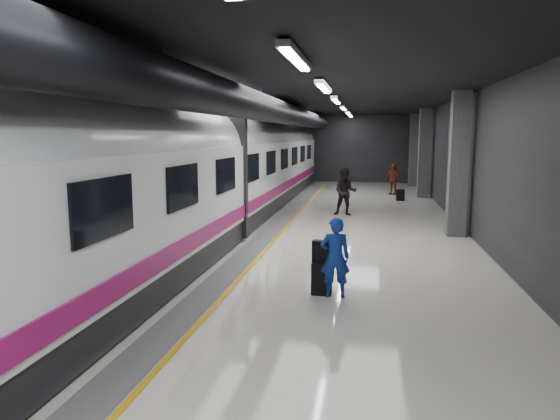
{
  "coord_description": "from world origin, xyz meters",
  "views": [
    {
      "loc": [
        1.81,
        -14.28,
        3.15
      ],
      "look_at": [
        -0.28,
        -2.57,
        1.36
      ],
      "focal_mm": 32.0,
      "sensor_mm": 36.0,
      "label": 1
    }
  ],
  "objects": [
    {
      "name": "shoulder_bag",
      "position": [
        0.92,
        -4.63,
        0.87
      ],
      "size": [
        0.36,
        0.24,
        0.44
      ],
      "primitive_type": "cube",
      "rotation": [
        0.0,
        0.0,
        -0.2
      ],
      "color": "black",
      "rests_on": "suitcase_main"
    },
    {
      "name": "platform_hall",
      "position": [
        -0.29,
        0.96,
        3.54
      ],
      "size": [
        10.02,
        40.02,
        4.51
      ],
      "color": "black",
      "rests_on": "ground"
    },
    {
      "name": "traveler_far_b",
      "position": [
        3.11,
        12.96,
        0.83
      ],
      "size": [
        1.04,
        0.83,
        1.65
      ],
      "primitive_type": "imported",
      "rotation": [
        0.0,
        0.0,
        -0.51
      ],
      "color": "maroon",
      "rests_on": "ground"
    },
    {
      "name": "traveler_main",
      "position": [
        1.21,
        -4.77,
        0.79
      ],
      "size": [
        0.62,
        0.45,
        1.59
      ],
      "primitive_type": "imported",
      "rotation": [
        0.0,
        0.0,
        3.27
      ],
      "color": "#1934BC",
      "rests_on": "ground"
    },
    {
      "name": "suitcase_main",
      "position": [
        0.94,
        -4.67,
        0.33
      ],
      "size": [
        0.4,
        0.25,
        0.65
      ],
      "primitive_type": "cube",
      "rotation": [
        0.0,
        0.0,
        -0.01
      ],
      "color": "black",
      "rests_on": "ground"
    },
    {
      "name": "ground",
      "position": [
        0.0,
        0.0,
        0.0
      ],
      "size": [
        40.0,
        40.0,
        0.0
      ],
      "primitive_type": "plane",
      "color": "silver",
      "rests_on": "ground"
    },
    {
      "name": "suitcase_far",
      "position": [
        3.35,
        10.43,
        0.28
      ],
      "size": [
        0.41,
        0.31,
        0.55
      ],
      "primitive_type": "cube",
      "rotation": [
        0.0,
        0.0,
        0.18
      ],
      "color": "black",
      "rests_on": "ground"
    },
    {
      "name": "traveler_far_a",
      "position": [
        0.92,
        5.46,
        0.94
      ],
      "size": [
        0.93,
        0.73,
        1.88
      ],
      "primitive_type": "imported",
      "rotation": [
        0.0,
        0.0,
        -0.02
      ],
      "color": "black",
      "rests_on": "ground"
    },
    {
      "name": "train",
      "position": [
        -3.25,
        -0.0,
        2.07
      ],
      "size": [
        3.05,
        38.0,
        4.05
      ],
      "color": "black",
      "rests_on": "ground"
    }
  ]
}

